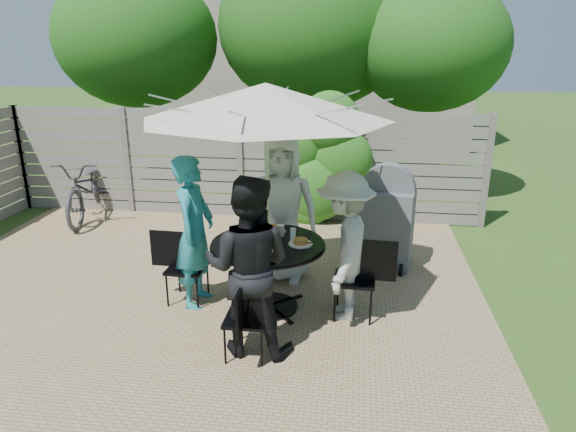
# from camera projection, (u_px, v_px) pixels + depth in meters

# --- Properties ---
(backyard_envelope) EXTENTS (60.00, 60.00, 5.00)m
(backyard_envelope) POSITION_uv_depth(u_px,v_px,m) (297.00, 54.00, 14.96)
(backyard_envelope) COLOR #35531A
(backyard_envelope) RESTS_ON ground
(patio_table) EXTENTS (1.29, 1.29, 0.81)m
(patio_table) POSITION_uv_depth(u_px,v_px,m) (268.00, 263.00, 5.63)
(patio_table) COLOR black
(patio_table) RESTS_ON ground
(umbrella) EXTENTS (2.68, 2.68, 2.49)m
(umbrella) POSITION_uv_depth(u_px,v_px,m) (266.00, 102.00, 5.08)
(umbrella) COLOR silver
(umbrella) RESTS_ON ground
(chair_back) EXTENTS (0.42, 0.61, 0.82)m
(chair_back) POSITION_uv_depth(u_px,v_px,m) (284.00, 256.00, 6.63)
(chair_back) COLOR black
(chair_back) RESTS_ON ground
(person_back) EXTENTS (0.93, 0.63, 1.85)m
(person_back) POSITION_uv_depth(u_px,v_px,m) (282.00, 209.00, 6.30)
(person_back) COLOR silver
(person_back) RESTS_ON ground
(chair_left) EXTENTS (0.63, 0.43, 0.86)m
(chair_left) POSITION_uv_depth(u_px,v_px,m) (186.00, 281.00, 5.89)
(chair_left) COLOR black
(chair_left) RESTS_ON ground
(person_left) EXTENTS (0.44, 0.65, 1.74)m
(person_left) POSITION_uv_depth(u_px,v_px,m) (195.00, 232.00, 5.68)
(person_left) COLOR teal
(person_left) RESTS_ON ground
(chair_front) EXTENTS (0.40, 0.60, 0.83)m
(chair_front) POSITION_uv_depth(u_px,v_px,m) (247.00, 334.00, 4.83)
(chair_front) COLOR black
(chair_front) RESTS_ON ground
(person_front) EXTENTS (0.88, 0.70, 1.76)m
(person_front) POSITION_uv_depth(u_px,v_px,m) (248.00, 267.00, 4.76)
(person_front) COLOR black
(person_front) RESTS_ON ground
(chair_right) EXTENTS (0.66, 0.46, 0.91)m
(chair_right) POSITION_uv_depth(u_px,v_px,m) (355.00, 294.00, 5.56)
(chair_right) COLOR black
(chair_right) RESTS_ON ground
(person_right) EXTENTS (0.65, 1.08, 1.63)m
(person_right) POSITION_uv_depth(u_px,v_px,m) (344.00, 247.00, 5.41)
(person_right) COLOR #B2B2AD
(person_right) RESTS_ON ground
(plate_back) EXTENTS (0.26, 0.26, 0.06)m
(plate_back) POSITION_uv_depth(u_px,v_px,m) (274.00, 229.00, 5.89)
(plate_back) COLOR white
(plate_back) RESTS_ON patio_table
(plate_left) EXTENTS (0.26, 0.26, 0.06)m
(plate_left) POSITION_uv_depth(u_px,v_px,m) (236.00, 238.00, 5.61)
(plate_left) COLOR white
(plate_left) RESTS_ON patio_table
(plate_front) EXTENTS (0.26, 0.26, 0.06)m
(plate_front) POSITION_uv_depth(u_px,v_px,m) (260.00, 253.00, 5.21)
(plate_front) COLOR white
(plate_front) RESTS_ON patio_table
(plate_right) EXTENTS (0.26, 0.26, 0.06)m
(plate_right) POSITION_uv_depth(u_px,v_px,m) (301.00, 242.00, 5.49)
(plate_right) COLOR white
(plate_right) RESTS_ON patio_table
(glass_back) EXTENTS (0.07, 0.07, 0.14)m
(glass_back) POSITION_uv_depth(u_px,v_px,m) (264.00, 228.00, 5.80)
(glass_back) COLOR silver
(glass_back) RESTS_ON patio_table
(glass_left) EXTENTS (0.07, 0.07, 0.14)m
(glass_left) POSITION_uv_depth(u_px,v_px,m) (242.00, 238.00, 5.48)
(glass_left) COLOR silver
(glass_left) RESTS_ON patio_table
(glass_front) EXTENTS (0.07, 0.07, 0.14)m
(glass_front) POSITION_uv_depth(u_px,v_px,m) (272.00, 246.00, 5.27)
(glass_front) COLOR silver
(glass_front) RESTS_ON patio_table
(glass_right) EXTENTS (0.07, 0.07, 0.14)m
(glass_right) POSITION_uv_depth(u_px,v_px,m) (293.00, 234.00, 5.59)
(glass_right) COLOR silver
(glass_right) RESTS_ON patio_table
(syrup_jug) EXTENTS (0.09, 0.09, 0.16)m
(syrup_jug) POSITION_uv_depth(u_px,v_px,m) (263.00, 234.00, 5.59)
(syrup_jug) COLOR #59280C
(syrup_jug) RESTS_ON patio_table
(coffee_cup) EXTENTS (0.08, 0.08, 0.12)m
(coffee_cup) POSITION_uv_depth(u_px,v_px,m) (281.00, 231.00, 5.73)
(coffee_cup) COLOR #C6B293
(coffee_cup) RESTS_ON patio_table
(bicycle) EXTENTS (1.05, 2.12, 1.06)m
(bicycle) POSITION_uv_depth(u_px,v_px,m) (89.00, 188.00, 8.72)
(bicycle) COLOR #333338
(bicycle) RESTS_ON ground
(bbq_grill) EXTENTS (0.78, 0.65, 1.41)m
(bbq_grill) POSITION_uv_depth(u_px,v_px,m) (386.00, 221.00, 6.75)
(bbq_grill) COLOR #595A5F
(bbq_grill) RESTS_ON ground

